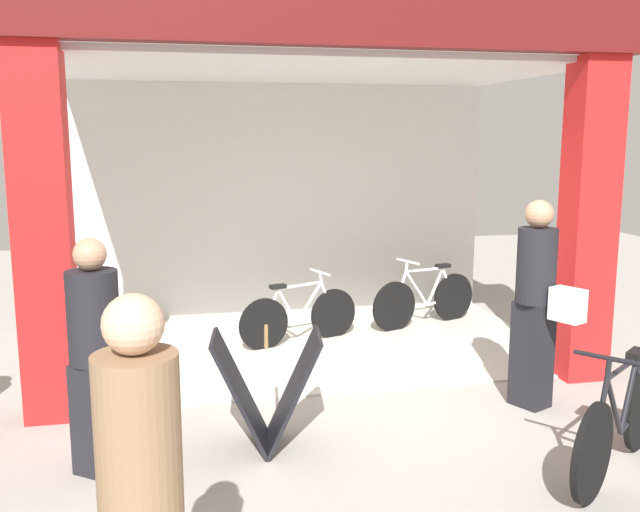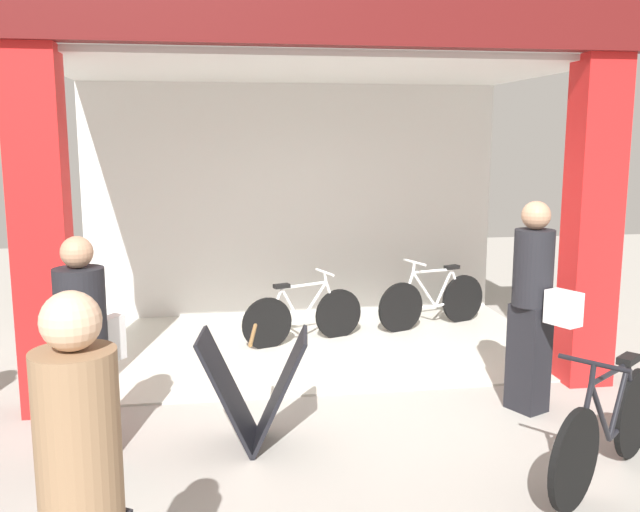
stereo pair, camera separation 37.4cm
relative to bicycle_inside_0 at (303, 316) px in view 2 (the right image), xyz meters
The scene contains 9 objects.
ground_plane 1.65m from the bicycle_inside_0, 87.87° to the right, with size 18.54×18.54×0.00m, color #9E9991.
shop_facade 1.75m from the bicycle_inside_0, 63.06° to the right, with size 5.47×3.34×3.90m.
bicycle_inside_0 is the anchor object (origin of this frame).
bicycle_inside_1 1.70m from the bicycle_inside_0, 14.63° to the left, with size 1.47×0.58×0.85m.
bicycle_parked_0 3.81m from the bicycle_inside_0, 64.78° to the right, with size 1.35×1.06×0.92m.
sandwich_board_sign 2.64m from the bicycle_inside_0, 105.36° to the right, with size 0.87×0.62×0.89m.
pedestrian_1 3.29m from the bicycle_inside_0, 125.45° to the right, with size 0.51×0.57×1.64m.
pedestrian_2 2.83m from the bicycle_inside_0, 53.19° to the right, with size 0.48×0.66×1.79m.
pedestrian_3 5.21m from the bicycle_inside_0, 106.66° to the right, with size 0.43×0.43×1.76m.
Camera 2 is at (-1.01, -5.91, 2.31)m, focal length 39.06 mm.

